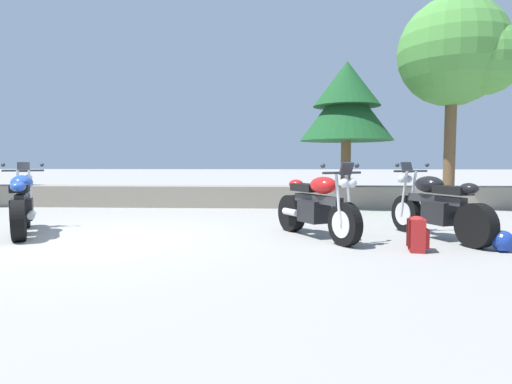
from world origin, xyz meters
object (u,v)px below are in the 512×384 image
motorcycle_black_far_right (437,207)px  rider_helmet (503,241)px  rider_backpack (418,233)px  leafy_tree_mid_right (459,54)px  pine_tree_mid_left (347,103)px  motorcycle_blue_near_left (22,204)px  motorcycle_red_centre (316,207)px

motorcycle_black_far_right → rider_helmet: 1.12m
rider_backpack → leafy_tree_mid_right: (2.60, 5.22, 3.58)m
motorcycle_black_far_right → rider_helmet: bearing=-60.0°
rider_helmet → pine_tree_mid_left: pine_tree_mid_left is taller
leafy_tree_mid_right → rider_backpack: bearing=-116.5°
motorcycle_blue_near_left → motorcycle_black_far_right: 6.64m
motorcycle_black_far_right → leafy_tree_mid_right: size_ratio=0.42×
rider_backpack → motorcycle_black_far_right: bearing=58.3°
motorcycle_black_far_right → motorcycle_blue_near_left: bearing=178.9°
pine_tree_mid_left → motorcycle_black_far_right: bearing=-81.5°
rider_helmet → leafy_tree_mid_right: bearing=74.1°
leafy_tree_mid_right → rider_helmet: bearing=-105.9°
leafy_tree_mid_right → motorcycle_blue_near_left: bearing=-154.4°
motorcycle_red_centre → leafy_tree_mid_right: size_ratio=0.40×
motorcycle_blue_near_left → motorcycle_black_far_right: bearing=-1.1°
rider_helmet → motorcycle_blue_near_left: bearing=171.7°
rider_helmet → motorcycle_black_far_right: bearing=120.0°
motorcycle_blue_near_left → rider_helmet: (7.17, -1.04, -0.35)m
motorcycle_red_centre → motorcycle_black_far_right: same height
motorcycle_red_centre → motorcycle_black_far_right: (1.84, 0.04, 0.00)m
motorcycle_red_centre → rider_backpack: size_ratio=3.99×
motorcycle_red_centre → leafy_tree_mid_right: leafy_tree_mid_right is taller
motorcycle_red_centre → rider_helmet: (2.37, -0.88, -0.35)m
rider_helmet → leafy_tree_mid_right: size_ratio=0.06×
rider_backpack → rider_helmet: size_ratio=1.68×
motorcycle_blue_near_left → motorcycle_red_centre: (4.80, -0.16, 0.00)m
motorcycle_blue_near_left → rider_backpack: size_ratio=4.03×
motorcycle_blue_near_left → motorcycle_red_centre: size_ratio=1.01×
rider_helmet → pine_tree_mid_left: (-1.21, 5.45, 2.56)m
rider_helmet → leafy_tree_mid_right: 6.53m
motorcycle_red_centre → leafy_tree_mid_right: 6.67m
motorcycle_black_far_right → rider_helmet: size_ratio=7.03×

